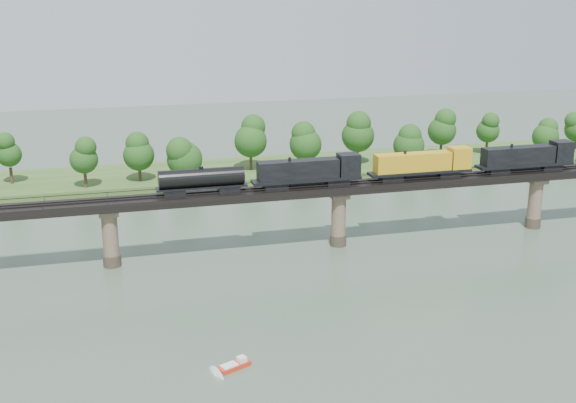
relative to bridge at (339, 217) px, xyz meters
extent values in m
plane|color=#3C4D3E|center=(0.00, -30.00, -5.46)|extent=(400.00, 400.00, 0.00)
cube|color=#355321|center=(0.00, 55.00, -4.66)|extent=(300.00, 24.00, 1.60)
cylinder|color=#473A2D|center=(-40.00, 0.00, -4.46)|extent=(3.00, 3.00, 2.00)
cylinder|color=#7A6450|center=(-40.00, 0.00, 0.04)|extent=(2.60, 2.60, 9.00)
cube|color=#7A6450|center=(-40.00, 0.00, 4.04)|extent=(3.20, 3.20, 1.00)
cylinder|color=#473A2D|center=(0.00, 0.00, -4.46)|extent=(3.00, 3.00, 2.00)
cylinder|color=#7A6450|center=(0.00, 0.00, 0.04)|extent=(2.60, 2.60, 9.00)
cube|color=#7A6450|center=(0.00, 0.00, 4.04)|extent=(3.20, 3.20, 1.00)
cylinder|color=#473A2D|center=(40.00, 0.00, -4.46)|extent=(3.00, 3.00, 2.00)
cylinder|color=#7A6450|center=(40.00, 0.00, 0.04)|extent=(2.60, 2.60, 9.00)
cube|color=#7A6450|center=(40.00, 0.00, 4.04)|extent=(3.20, 3.20, 1.00)
cube|color=black|center=(0.00, 0.00, 5.29)|extent=(220.00, 5.00, 1.50)
cube|color=black|center=(0.00, -0.75, 6.12)|extent=(220.00, 0.12, 0.16)
cube|color=black|center=(0.00, 0.75, 6.12)|extent=(220.00, 0.12, 0.16)
cube|color=black|center=(0.00, -2.40, 6.74)|extent=(220.00, 0.10, 0.10)
cube|color=black|center=(0.00, 2.40, 6.74)|extent=(220.00, 0.10, 0.10)
cube|color=black|center=(0.00, -2.40, 6.39)|extent=(0.08, 0.08, 0.70)
cube|color=black|center=(0.00, 2.40, 6.39)|extent=(0.08, 0.08, 0.70)
cylinder|color=#382619|center=(-60.94, 54.18, -2.00)|extent=(0.70, 0.70, 3.71)
sphere|color=#164012|center=(-60.94, 54.18, 2.95)|extent=(5.67, 5.67, 5.67)
sphere|color=#164012|center=(-60.94, 54.18, 6.04)|extent=(4.25, 4.25, 4.25)
cylinder|color=#382619|center=(-44.43, 46.31, -2.10)|extent=(0.70, 0.70, 3.51)
sphere|color=#164012|center=(-44.43, 46.31, 2.57)|extent=(6.31, 6.31, 6.31)
sphere|color=#164012|center=(-44.43, 46.31, 5.50)|extent=(4.73, 4.73, 4.73)
cylinder|color=#382619|center=(-32.24, 48.84, -2.19)|extent=(0.70, 0.70, 3.34)
sphere|color=#164012|center=(-32.24, 48.84, 2.27)|extent=(7.18, 7.18, 7.18)
sphere|color=#164012|center=(-32.24, 48.84, 5.06)|extent=(5.39, 5.39, 5.39)
cylinder|color=#382619|center=(-22.01, 46.15, -2.45)|extent=(0.70, 0.70, 2.83)
sphere|color=#164012|center=(-22.01, 46.15, 1.32)|extent=(8.26, 8.26, 8.26)
sphere|color=#164012|center=(-22.01, 46.15, 3.68)|extent=(6.19, 6.19, 6.19)
cylinder|color=#382619|center=(-5.04, 52.68, -1.88)|extent=(0.70, 0.70, 3.96)
sphere|color=#164012|center=(-5.04, 52.68, 3.41)|extent=(8.07, 8.07, 8.07)
sphere|color=#164012|center=(-5.04, 52.68, 6.71)|extent=(6.05, 6.05, 6.05)
cylinder|color=#382619|center=(8.52, 51.14, -2.23)|extent=(0.70, 0.70, 3.27)
sphere|color=#164012|center=(8.52, 51.14, 2.13)|extent=(8.03, 8.03, 8.03)
sphere|color=#164012|center=(8.52, 51.14, 4.85)|extent=(6.02, 6.02, 6.02)
cylinder|color=#382619|center=(22.65, 52.31, -1.90)|extent=(0.70, 0.70, 3.92)
sphere|color=#164012|center=(22.65, 52.31, 3.33)|extent=(8.29, 8.29, 8.29)
sphere|color=#164012|center=(22.65, 52.31, 6.60)|extent=(6.21, 6.21, 6.21)
cylinder|color=#382619|center=(33.59, 45.35, -2.35)|extent=(0.70, 0.70, 3.02)
sphere|color=#164012|center=(33.59, 45.35, 1.69)|extent=(7.74, 7.74, 7.74)
sphere|color=#164012|center=(33.59, 45.35, 4.21)|extent=(5.80, 5.80, 5.80)
cylinder|color=#382619|center=(46.81, 54.03, -1.96)|extent=(0.70, 0.70, 3.80)
sphere|color=#164012|center=(46.81, 54.03, 3.10)|extent=(7.47, 7.47, 7.47)
sphere|color=#164012|center=(46.81, 54.03, 6.27)|extent=(5.60, 5.60, 5.60)
cylinder|color=#382619|center=(60.48, 54.26, -2.17)|extent=(0.70, 0.70, 3.38)
sphere|color=#164012|center=(60.48, 54.26, 2.34)|extent=(6.23, 6.23, 6.23)
sphere|color=#164012|center=(60.48, 54.26, 5.16)|extent=(4.67, 4.67, 4.67)
cylinder|color=#382619|center=(74.35, 48.39, -2.47)|extent=(0.70, 0.70, 2.77)
sphere|color=#164012|center=(74.35, 48.39, 1.22)|extent=(7.04, 7.04, 7.04)
sphere|color=#164012|center=(74.35, 48.39, 3.54)|extent=(5.28, 5.28, 5.28)
cylinder|color=#382619|center=(87.62, 53.57, -2.39)|extent=(0.70, 0.70, 2.94)
cube|color=black|center=(42.55, 0.00, 6.60)|extent=(4.09, 2.45, 1.13)
cube|color=black|center=(31.30, 0.00, 6.60)|extent=(4.09, 2.45, 1.13)
cube|color=black|center=(36.92, 0.00, 7.32)|extent=(19.44, 3.07, 0.51)
cube|color=black|center=(35.39, 0.00, 9.21)|extent=(14.32, 2.76, 3.27)
cube|color=black|center=(44.59, 0.00, 9.52)|extent=(3.68, 3.07, 3.89)
cylinder|color=black|center=(36.92, 0.00, 6.76)|extent=(6.14, 1.43, 1.43)
cube|color=black|center=(21.07, 0.00, 6.60)|extent=(4.09, 2.45, 1.13)
cube|color=black|center=(9.81, 0.00, 6.60)|extent=(4.09, 2.45, 1.13)
cube|color=black|center=(15.44, 0.00, 7.32)|extent=(19.44, 3.07, 0.51)
cube|color=#BF8617|center=(13.91, 0.00, 9.21)|extent=(14.32, 2.76, 3.27)
cube|color=#BF8617|center=(23.11, 0.00, 9.52)|extent=(3.68, 3.07, 3.89)
cylinder|color=black|center=(15.44, 0.00, 6.76)|extent=(6.14, 1.43, 1.43)
cube|color=black|center=(-0.41, 0.00, 6.60)|extent=(4.09, 2.45, 1.13)
cube|color=black|center=(-11.67, 0.00, 6.60)|extent=(4.09, 2.45, 1.13)
cube|color=black|center=(-6.04, 0.00, 7.32)|extent=(19.44, 3.07, 0.51)
cube|color=black|center=(-7.57, 0.00, 9.21)|extent=(14.32, 2.76, 3.27)
cube|color=black|center=(1.63, 0.00, 9.52)|extent=(3.68, 3.07, 3.89)
cylinder|color=black|center=(-6.04, 0.00, 6.76)|extent=(6.14, 1.43, 1.43)
cube|color=black|center=(-19.85, 0.00, 6.60)|extent=(3.58, 2.25, 1.13)
cube|color=black|center=(-29.06, 0.00, 6.60)|extent=(3.58, 2.25, 1.13)
cube|color=black|center=(-24.45, 0.00, 7.27)|extent=(15.34, 2.45, 0.31)
cylinder|color=black|center=(-24.45, 0.00, 8.90)|extent=(14.32, 3.07, 3.07)
cylinder|color=black|center=(-24.45, 0.00, 10.54)|extent=(0.72, 0.72, 0.51)
cube|color=red|center=(-26.47, -38.68, -5.16)|extent=(4.51, 3.12, 0.60)
cube|color=white|center=(-27.09, -38.96, -4.82)|extent=(2.38, 1.99, 0.21)
cube|color=white|center=(-25.38, -38.20, -4.57)|extent=(1.35, 1.35, 0.60)
camera|label=1|loc=(-40.13, -117.00, 39.76)|focal=45.00mm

